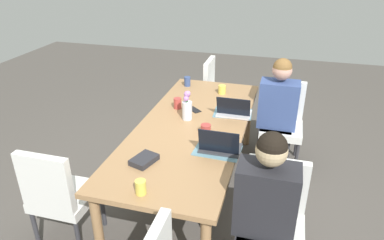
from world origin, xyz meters
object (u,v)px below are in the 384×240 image
at_px(chair_far_left_mid, 273,217).
at_px(chair_head_left_left_far, 217,90).
at_px(dining_table, 192,132).
at_px(chair_near_right_mid, 59,193).
at_px(coffee_mug_far_left, 178,103).
at_px(coffee_mug_centre_left, 187,81).
at_px(flower_vase, 187,106).
at_px(coffee_mug_centre_right, 222,89).
at_px(person_far_left_mid, 264,220).
at_px(person_far_left_near, 276,119).
at_px(laptop_far_left_mid, 220,146).
at_px(book_red_cover, 144,160).
at_px(coffee_mug_near_right, 141,187).
at_px(phone_black, 194,110).
at_px(coffee_mug_near_left, 206,129).
at_px(chair_far_left_near, 282,119).
at_px(laptop_far_left_near, 234,111).

xyz_separation_m(chair_far_left_mid, chair_head_left_left_far, (-2.26, -0.87, 0.00)).
distance_m(dining_table, chair_near_right_mid, 1.23).
xyz_separation_m(chair_near_right_mid, coffee_mug_far_left, (-1.25, 0.56, 0.29)).
xyz_separation_m(chair_far_left_mid, coffee_mug_centre_left, (-1.71, -1.12, 0.29)).
bearing_deg(flower_vase, coffee_mug_centre_right, 165.30).
relative_size(person_far_left_mid, chair_near_right_mid, 1.33).
relative_size(person_far_left_near, coffee_mug_centre_right, 12.76).
relative_size(chair_head_left_left_far, chair_near_right_mid, 1.00).
bearing_deg(chair_near_right_mid, coffee_mug_centre_right, 152.58).
distance_m(person_far_left_near, laptop_far_left_mid, 1.24).
xyz_separation_m(person_far_left_mid, book_red_cover, (-0.15, -0.92, 0.23)).
bearing_deg(coffee_mug_near_right, phone_black, -179.58).
relative_size(chair_head_left_left_far, book_red_cover, 4.50).
xyz_separation_m(coffee_mug_centre_left, coffee_mug_centre_right, (0.13, 0.43, -0.01)).
height_order(person_far_left_near, coffee_mug_near_right, person_far_left_near).
relative_size(chair_far_left_mid, person_far_left_mid, 0.75).
relative_size(person_far_left_mid, coffee_mug_centre_left, 10.95).
distance_m(person_far_left_mid, coffee_mug_near_left, 0.95).
height_order(chair_far_left_near, coffee_mug_centre_right, chair_far_left_near).
xyz_separation_m(chair_far_left_mid, coffee_mug_near_left, (-0.64, -0.64, 0.28)).
relative_size(chair_far_left_near, chair_head_left_left_far, 1.00).
bearing_deg(chair_far_left_near, coffee_mug_near_left, -32.71).
bearing_deg(dining_table, coffee_mug_near_right, -3.11).
height_order(person_far_left_near, phone_black, person_far_left_near).
xyz_separation_m(person_far_left_mid, phone_black, (-1.16, -0.80, 0.21)).
bearing_deg(person_far_left_mid, chair_far_left_mid, 141.24).
xyz_separation_m(chair_near_right_mid, coffee_mug_centre_left, (-1.88, 0.48, 0.29)).
bearing_deg(coffee_mug_centre_left, chair_far_left_mid, 33.08).
relative_size(chair_near_right_mid, coffee_mug_near_right, 9.14).
bearing_deg(coffee_mug_near_left, coffee_mug_near_right, -13.31).
bearing_deg(chair_near_right_mid, laptop_far_left_mid, 115.81).
relative_size(chair_far_left_mid, coffee_mug_centre_right, 9.61).
bearing_deg(book_red_cover, chair_far_left_mid, 103.04).
xyz_separation_m(laptop_far_left_mid, coffee_mug_far_left, (-0.70, -0.57, 0.01)).
height_order(chair_head_left_left_far, coffee_mug_centre_right, chair_head_left_left_far).
distance_m(chair_head_left_left_far, laptop_far_left_mid, 1.94).
bearing_deg(dining_table, laptop_far_left_near, 132.30).
bearing_deg(chair_far_left_mid, laptop_far_left_mid, -129.67).
bearing_deg(phone_black, coffee_mug_far_left, -139.80).
distance_m(chair_near_right_mid, coffee_mug_centre_left, 1.96).
bearing_deg(coffee_mug_near_right, laptop_far_left_near, 163.92).
height_order(flower_vase, coffee_mug_near_left, flower_vase).
xyz_separation_m(coffee_mug_centre_left, coffee_mug_far_left, (0.63, 0.08, -0.00)).
xyz_separation_m(laptop_far_left_near, phone_black, (-0.02, -0.40, -0.04)).
bearing_deg(chair_head_left_left_far, coffee_mug_centre_left, -24.41).
relative_size(dining_table, person_far_left_mid, 1.95).
distance_m(chair_head_left_left_far, laptop_far_left_near, 1.29).
bearing_deg(phone_black, coffee_mug_centre_right, 111.28).
distance_m(chair_head_left_left_far, chair_near_right_mid, 2.53).
bearing_deg(dining_table, chair_head_left_left_far, -177.29).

